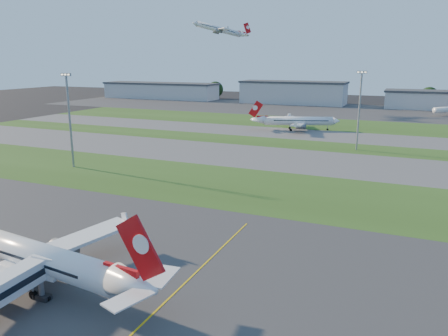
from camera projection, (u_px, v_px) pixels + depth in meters
The scene contains 20 objects.
ground at pixel (127, 298), 55.03m from camera, with size 700.00×700.00×0.00m, color black.
apron_near at pixel (127, 298), 55.03m from camera, with size 300.00×70.00×0.01m, color #333335.
grass_strip_a at pixel (260, 189), 101.39m from camera, with size 300.00×34.00×0.01m, color #2A4918.
taxiway_a at pixel (295, 160), 130.81m from camera, with size 300.00×32.00×0.01m, color #515154.
grass_strip_b at pixel (313, 145), 153.11m from camera, with size 300.00×18.00×0.01m, color #2A4918.
taxiway_b at pixel (325, 136), 172.72m from camera, with size 300.00×26.00×0.01m, color #515154.
grass_strip_c at pixel (338, 125), 202.15m from camera, with size 300.00×40.00×0.01m, color #2A4918.
apron_far at pixel (355, 111), 255.64m from camera, with size 400.00×80.00×0.01m, color #333335.
yellow_line at pixel (161, 307), 53.11m from camera, with size 0.25×60.00×0.02m, color gold.
airliner_parked at pixel (32, 256), 57.53m from camera, with size 37.38×31.56×11.68m.
airliner_taxiing at pixel (298, 121), 185.44m from camera, with size 34.15×28.89×11.13m.
airliner_departing at pixel (219, 29), 260.90m from camera, with size 28.35×24.62×10.39m.
light_mast_west at pixel (69, 114), 118.91m from camera, with size 3.20×0.70×25.80m.
light_mast_centre at pixel (360, 105), 142.01m from camera, with size 3.20×0.70×25.80m.
hangar_far_west at pixel (161, 91), 338.43m from camera, with size 91.80×23.00×12.20m.
hangar_west at pixel (293, 92), 297.81m from camera, with size 71.40×23.00×15.20m.
tree_far_west at pixel (127, 88), 365.27m from camera, with size 11.00×11.00×12.00m.
tree_west at pixel (215, 89), 336.23m from camera, with size 12.10×12.10×13.20m.
tree_mid_west at pixel (333, 95), 298.47m from camera, with size 9.90×9.90×10.80m.
tree_mid_east at pixel (429, 96), 277.90m from camera, with size 11.55×11.55×12.60m.
Camera 1 is at (30.80, -40.59, 29.18)m, focal length 35.00 mm.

